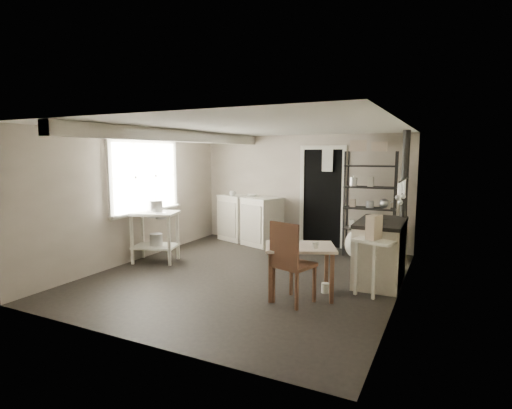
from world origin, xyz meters
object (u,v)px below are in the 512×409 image
at_px(prep_table, 155,239).
at_px(stove, 380,253).
at_px(stockpot, 155,209).
at_px(shelf_rack, 370,206).
at_px(base_cabinets, 250,221).
at_px(work_table, 300,269).
at_px(flour_sack, 357,246).
at_px(chair, 294,266).

relative_size(prep_table, stove, 0.76).
xyz_separation_m(stockpot, stove, (3.84, 0.50, -0.50)).
xyz_separation_m(shelf_rack, stove, (0.44, -1.49, -0.51)).
xyz_separation_m(base_cabinets, work_table, (2.12, -2.67, -0.08)).
distance_m(prep_table, flour_sack, 3.65).
bearing_deg(chair, stove, 73.97).
bearing_deg(shelf_rack, base_cabinets, 175.69).
bearing_deg(flour_sack, shelf_rack, 62.11).
relative_size(base_cabinets, work_table, 1.67).
relative_size(prep_table, base_cabinets, 0.59).
relative_size(stove, flour_sack, 2.23).
bearing_deg(work_table, flour_sack, 83.07).
bearing_deg(work_table, chair, -86.68).
xyz_separation_m(chair, flour_sack, (0.26, 2.55, -0.25)).
xyz_separation_m(stove, flour_sack, (-0.60, 1.20, -0.20)).
height_order(work_table, flour_sack, work_table).
bearing_deg(stove, shelf_rack, 105.81).
bearing_deg(stockpot, flour_sack, 27.64).
relative_size(shelf_rack, flour_sack, 3.68).
height_order(stockpot, base_cabinets, stockpot).
bearing_deg(base_cabinets, shelf_rack, 16.95).
distance_m(stockpot, work_table, 3.07).
distance_m(base_cabinets, chair, 3.63).
height_order(prep_table, base_cabinets, base_cabinets).
distance_m(stockpot, chair, 3.13).
height_order(prep_table, chair, chair).
bearing_deg(shelf_rack, stockpot, -151.91).
distance_m(prep_table, stove, 3.82).
bearing_deg(prep_table, flour_sack, 29.28).
xyz_separation_m(stove, chair, (-0.86, -1.35, 0.04)).
bearing_deg(stockpot, prep_table, -52.22).
bearing_deg(base_cabinets, chair, -34.85).
height_order(stockpot, flour_sack, stockpot).
relative_size(stove, work_table, 1.29).
distance_m(chair, flour_sack, 2.57).
relative_size(prep_table, flour_sack, 1.68).
height_order(stockpot, stove, stockpot).
xyz_separation_m(stockpot, chair, (2.98, -0.85, -0.45)).
bearing_deg(flour_sack, prep_table, -150.72).
height_order(prep_table, shelf_rack, shelf_rack).
bearing_deg(flour_sack, stove, -63.55).
bearing_deg(stove, prep_table, -172.00).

